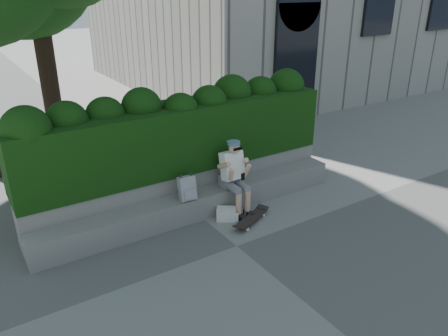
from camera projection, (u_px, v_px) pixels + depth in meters
ground at (237, 246)px, 7.17m from camera, size 80.00×80.00×0.00m
bench_ledge at (198, 204)px, 8.05m from camera, size 6.00×0.45×0.45m
planter_wall at (186, 188)px, 8.36m from camera, size 6.00×0.50×0.75m
hedge at (179, 136)px, 8.16m from camera, size 6.00×1.00×1.20m
person at (234, 174)px, 8.04m from camera, size 0.40×0.76×1.38m
skateboard at (251, 218)px, 7.87m from camera, size 0.87×0.55×0.09m
backpack_plaid at (187, 188)px, 7.66m from camera, size 0.31×0.18×0.43m
backpack_ground at (226, 214)px, 7.95m from camera, size 0.42×0.40×0.22m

